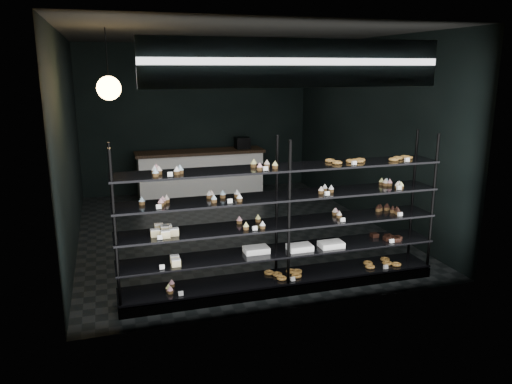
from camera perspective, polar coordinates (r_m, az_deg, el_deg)
room at (r=8.23m, az=-2.92°, el=6.32°), size 5.01×6.01×3.20m
display_shelf at (r=6.17m, az=2.84°, el=-5.62°), size 4.00×0.50×1.91m
signage at (r=5.36m, az=4.88°, el=14.49°), size 3.30×0.05×0.50m
pendant_lamp at (r=6.67m, az=-16.46°, el=11.32°), size 0.30×0.30×0.88m
service_counter at (r=10.81m, az=-6.28°, el=2.23°), size 2.73×0.65×1.23m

